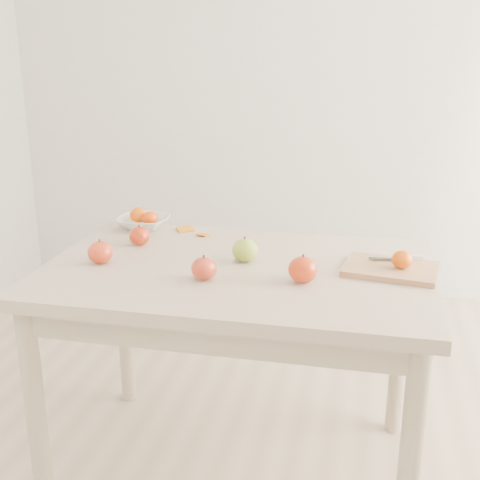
# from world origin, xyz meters

# --- Properties ---
(ground) EXTENTS (3.50, 3.50, 0.00)m
(ground) POSITION_xyz_m (0.00, 0.00, 0.00)
(ground) COLOR #C6B293
(ground) RESTS_ON ground
(table) EXTENTS (1.20, 0.80, 0.75)m
(table) POSITION_xyz_m (0.00, 0.00, 0.65)
(table) COLOR #C8B097
(table) RESTS_ON ground
(cutting_board) EXTENTS (0.30, 0.24, 0.02)m
(cutting_board) POSITION_xyz_m (0.47, 0.05, 0.76)
(cutting_board) COLOR tan
(cutting_board) RESTS_ON table
(board_tangerine) EXTENTS (0.06, 0.06, 0.05)m
(board_tangerine) POSITION_xyz_m (0.50, 0.04, 0.80)
(board_tangerine) COLOR #D05F07
(board_tangerine) RESTS_ON cutting_board
(fruit_bowl) EXTENTS (0.19, 0.19, 0.05)m
(fruit_bowl) POSITION_xyz_m (-0.44, 0.34, 0.77)
(fruit_bowl) COLOR white
(fruit_bowl) RESTS_ON table
(bowl_tangerine_near) EXTENTS (0.07, 0.07, 0.06)m
(bowl_tangerine_near) POSITION_xyz_m (-0.46, 0.35, 0.80)
(bowl_tangerine_near) COLOR #E36108
(bowl_tangerine_near) RESTS_ON fruit_bowl
(bowl_tangerine_far) EXTENTS (0.06, 0.06, 0.05)m
(bowl_tangerine_far) POSITION_xyz_m (-0.41, 0.32, 0.80)
(bowl_tangerine_far) COLOR #D43D07
(bowl_tangerine_far) RESTS_ON fruit_bowl
(orange_peel_a) EXTENTS (0.07, 0.07, 0.01)m
(orange_peel_a) POSITION_xyz_m (-0.27, 0.34, 0.75)
(orange_peel_a) COLOR orange
(orange_peel_a) RESTS_ON table
(orange_peel_b) EXTENTS (0.05, 0.05, 0.01)m
(orange_peel_b) POSITION_xyz_m (-0.19, 0.29, 0.75)
(orange_peel_b) COLOR orange
(orange_peel_b) RESTS_ON table
(paring_knife) EXTENTS (0.17, 0.06, 0.01)m
(paring_knife) POSITION_xyz_m (0.52, 0.12, 0.78)
(paring_knife) COLOR white
(paring_knife) RESTS_ON cutting_board
(apple_green) EXTENTS (0.08, 0.08, 0.07)m
(apple_green) POSITION_xyz_m (0.02, 0.05, 0.79)
(apple_green) COLOR #6F9F1E
(apple_green) RESTS_ON table
(apple_red_a) EXTENTS (0.07, 0.07, 0.06)m
(apple_red_a) POSITION_xyz_m (-0.38, 0.14, 0.78)
(apple_red_a) COLOR maroon
(apple_red_a) RESTS_ON table
(apple_red_c) EXTENTS (0.08, 0.08, 0.07)m
(apple_red_c) POSITION_xyz_m (-0.07, -0.14, 0.78)
(apple_red_c) COLOR #970810
(apple_red_c) RESTS_ON table
(apple_red_b) EXTENTS (0.08, 0.08, 0.07)m
(apple_red_b) POSITION_xyz_m (-0.43, -0.06, 0.79)
(apple_red_b) COLOR #A1170C
(apple_red_b) RESTS_ON table
(apple_red_e) EXTENTS (0.09, 0.09, 0.08)m
(apple_red_e) POSITION_xyz_m (0.22, -0.09, 0.79)
(apple_red_e) COLOR #A5200F
(apple_red_e) RESTS_ON table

